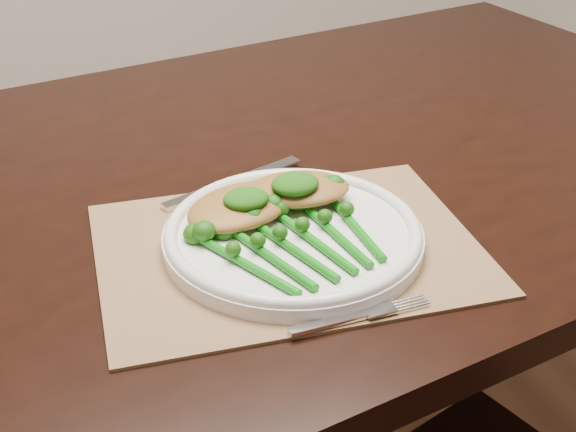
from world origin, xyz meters
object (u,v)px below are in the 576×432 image
object	(u,v)px
placemat	(288,248)
broccolini_bundle	(303,245)
chicken_fillet_left	(240,206)
dining_table	(265,376)
dinner_plate	(293,234)

from	to	relation	value
placemat	broccolini_bundle	bearing A→B (deg)	-76.69
chicken_fillet_left	placemat	bearing A→B (deg)	-77.21
dining_table	broccolini_bundle	distance (m)	0.47
chicken_fillet_left	broccolini_bundle	bearing A→B (deg)	-86.15
broccolini_bundle	dinner_plate	bearing A→B (deg)	72.78
placemat	dinner_plate	xyz separation A→B (m)	(0.01, 0.00, 0.02)
placemat	dining_table	bearing A→B (deg)	84.15
dining_table	placemat	distance (m)	0.43
placemat	chicken_fillet_left	distance (m)	0.07
placemat	dinner_plate	size ratio (longest dim) A/B	1.44
broccolini_bundle	placemat	bearing A→B (deg)	84.65
chicken_fillet_left	dinner_plate	bearing A→B (deg)	-70.91
dining_table	broccolini_bundle	bearing A→B (deg)	-107.66
dinner_plate	broccolini_bundle	bearing A→B (deg)	-93.32
placemat	broccolini_bundle	size ratio (longest dim) A/B	1.94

